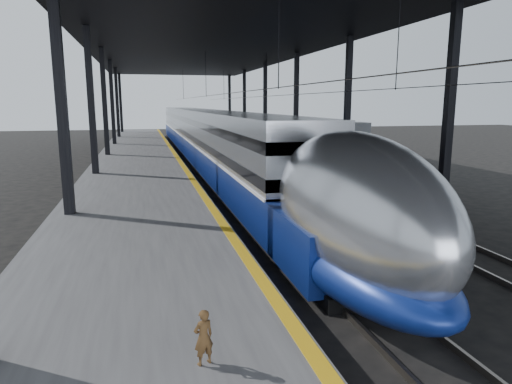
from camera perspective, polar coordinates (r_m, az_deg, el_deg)
name	(u,v)px	position (r m, az deg, el deg)	size (l,w,h in m)	color
ground	(260,275)	(13.46, 0.56, -10.32)	(160.00, 160.00, 0.00)	black
platform	(138,169)	(32.44, -14.50, 2.85)	(6.00, 80.00, 1.00)	#4C4C4F
yellow_strip	(179,160)	(32.46, -9.59, 3.95)	(0.30, 80.00, 0.01)	gold
rails	(251,171)	(33.38, -0.60, 2.70)	(6.52, 80.00, 0.16)	slate
canopy	(214,41)	(32.81, -5.29, 18.34)	(18.00, 75.00, 9.47)	black
tgv_train	(206,138)	(38.44, -6.31, 6.67)	(3.05, 65.20, 4.37)	#ADAFB4
second_train	(238,131)	(50.11, -2.32, 7.65)	(2.85, 56.05, 3.92)	navy
child	(203,337)	(7.23, -6.59, -17.58)	(0.32, 0.21, 0.88)	#4D3419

